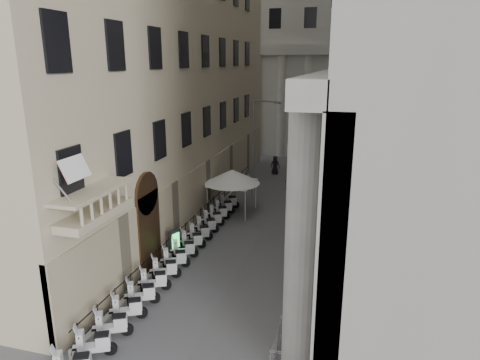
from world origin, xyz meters
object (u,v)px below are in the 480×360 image
Objects in this scene: info_kiosk at (174,243)px; pedestrian_b at (301,178)px; street_lamp at (256,140)px; pedestrian_a at (289,185)px; security_tent at (232,177)px.

info_kiosk is 17.49m from pedestrian_b.
pedestrian_b is at bearing 72.82° from street_lamp.
street_lamp is at bearing 15.29° from pedestrian_a.
street_lamp is at bearing 102.33° from info_kiosk.
security_tent is 2.35× the size of pedestrian_b.
pedestrian_a is (3.54, 5.57, -1.96)m from security_tent.
security_tent is at bearing 103.40° from info_kiosk.
pedestrian_a reaches higher than pedestrian_b.
security_tent reaches higher than info_kiosk.
info_kiosk is 0.93× the size of pedestrian_b.
pedestrian_b is (4.24, 8.31, -1.97)m from security_tent.
security_tent is 8.64m from info_kiosk.
pedestrian_a is (4.68, 13.90, 0.06)m from info_kiosk.
security_tent is 6.89m from pedestrian_a.
street_lamp reaches higher than pedestrian_a.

